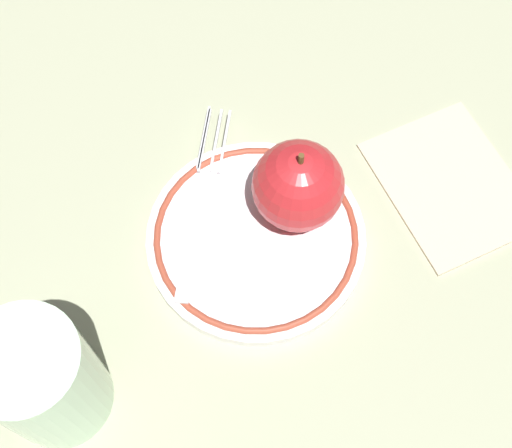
% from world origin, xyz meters
% --- Properties ---
extents(ground_plane, '(2.00, 2.00, 0.00)m').
position_xyz_m(ground_plane, '(0.00, 0.00, 0.00)').
color(ground_plane, '#A8AD8B').
extents(plate, '(0.19, 0.19, 0.01)m').
position_xyz_m(plate, '(-0.02, -0.02, 0.01)').
color(plate, white).
rests_on(plate, ground_plane).
extents(apple_red_whole, '(0.08, 0.08, 0.09)m').
position_xyz_m(apple_red_whole, '(-0.06, -0.03, 0.05)').
color(apple_red_whole, red).
rests_on(apple_red_whole, plate).
extents(fork, '(0.10, 0.18, 0.00)m').
position_xyz_m(fork, '(0.02, -0.06, 0.02)').
color(fork, silver).
rests_on(fork, plate).
extents(drinking_glass, '(0.08, 0.08, 0.12)m').
position_xyz_m(drinking_glass, '(0.17, 0.07, 0.06)').
color(drinking_glass, silver).
rests_on(drinking_glass, ground_plane).
extents(napkin_folded, '(0.13, 0.16, 0.01)m').
position_xyz_m(napkin_folded, '(-0.20, -0.02, 0.00)').
color(napkin_folded, beige).
rests_on(napkin_folded, ground_plane).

